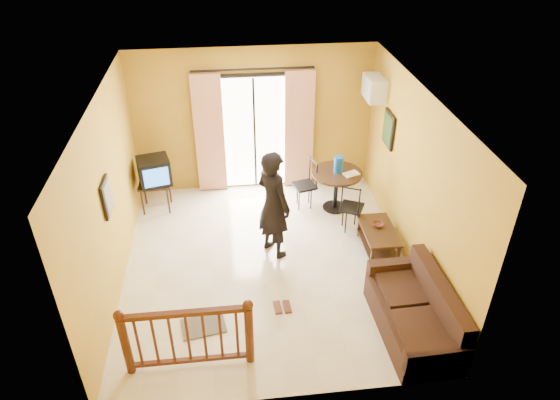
{
  "coord_description": "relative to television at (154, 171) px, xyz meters",
  "views": [
    {
      "loc": [
        -0.52,
        -6.22,
        5.21
      ],
      "look_at": [
        0.23,
        0.2,
        1.07
      ],
      "focal_mm": 32.0,
      "sensor_mm": 36.0,
      "label": 1
    }
  ],
  "objects": [
    {
      "name": "dining_table",
      "position": [
        3.28,
        -0.36,
        -0.2
      ],
      "size": [
        0.92,
        0.92,
        0.77
      ],
      "color": "black",
      "rests_on": "ground"
    },
    {
      "name": "picture_left",
      "position": [
        -0.35,
        -2.03,
        0.75
      ],
      "size": [
        0.05,
        0.42,
        0.52
      ],
      "color": "black",
      "rests_on": "room_shell"
    },
    {
      "name": "balcony_door",
      "position": [
        1.87,
        0.6,
        0.38
      ],
      "size": [
        2.25,
        0.14,
        2.46
      ],
      "color": "black",
      "rests_on": "ground"
    },
    {
      "name": "air_conditioner",
      "position": [
        3.96,
        0.12,
        1.35
      ],
      "size": [
        0.31,
        0.6,
        0.4
      ],
      "color": "white",
      "rests_on": "room_shell"
    },
    {
      "name": "water_jug",
      "position": [
        3.3,
        -0.35,
        0.12
      ],
      "size": [
        0.17,
        0.17,
        0.31
      ],
      "primitive_type": "cylinder",
      "color": "#114CA8",
      "rests_on": "dining_table"
    },
    {
      "name": "sofa",
      "position": [
        3.72,
        -3.51,
        -0.49
      ],
      "size": [
        0.88,
        1.8,
        0.85
      ],
      "rotation": [
        0.0,
        0.0,
        0.03
      ],
      "color": "#311A13",
      "rests_on": "ground"
    },
    {
      "name": "serving_tray",
      "position": [
        3.52,
        -0.46,
        -0.03
      ],
      "size": [
        0.33,
        0.27,
        0.02
      ],
      "primitive_type": "cube",
      "rotation": [
        0.0,
        0.0,
        0.36
      ],
      "color": "white",
      "rests_on": "dining_table"
    },
    {
      "name": "bowl",
      "position": [
        3.72,
        -1.6,
        -0.36
      ],
      "size": [
        0.19,
        0.19,
        0.06
      ],
      "primitive_type": "imported",
      "rotation": [
        0.0,
        0.0,
        -0.05
      ],
      "color": "#54271C",
      "rests_on": "coffee_table"
    },
    {
      "name": "room_shell",
      "position": [
        1.87,
        -1.83,
        0.9
      ],
      "size": [
        5.0,
        5.0,
        5.0
      ],
      "color": "white",
      "rests_on": "ground"
    },
    {
      "name": "television",
      "position": [
        0.0,
        0.0,
        0.0
      ],
      "size": [
        0.65,
        0.61,
        0.49
      ],
      "rotation": [
        0.0,
        0.0,
        0.25
      ],
      "color": "black",
      "rests_on": "tv_table"
    },
    {
      "name": "doormat",
      "position": [
        0.86,
        -3.08,
        -0.79
      ],
      "size": [
        0.66,
        0.5,
        0.02
      ],
      "primitive_type": "cube",
      "rotation": [
        0.0,
        0.0,
        0.17
      ],
      "color": "#574F45",
      "rests_on": "ground"
    },
    {
      "name": "standing_person",
      "position": [
        2.0,
        -1.53,
        0.12
      ],
      "size": [
        0.75,
        0.81,
        1.85
      ],
      "primitive_type": "imported",
      "rotation": [
        0.0,
        0.0,
        2.19
      ],
      "color": "black",
      "rests_on": "ground"
    },
    {
      "name": "sandals",
      "position": [
        1.99,
        -2.86,
        -0.79
      ],
      "size": [
        0.25,
        0.25,
        0.03
      ],
      "color": "#54271C",
      "rests_on": "ground"
    },
    {
      "name": "stair_balustrade",
      "position": [
        0.72,
        -3.73,
        -0.24
      ],
      "size": [
        1.63,
        0.13,
        1.04
      ],
      "color": "#471E0F",
      "rests_on": "ground"
    },
    {
      "name": "tv_table",
      "position": [
        -0.03,
        0.0,
        -0.32
      ],
      "size": [
        0.56,
        0.46,
        0.56
      ],
      "color": "black",
      "rests_on": "ground"
    },
    {
      "name": "botanical_print",
      "position": [
        4.09,
        -0.53,
        0.85
      ],
      "size": [
        0.05,
        0.5,
        0.6
      ],
      "color": "black",
      "rests_on": "room_shell"
    },
    {
      "name": "ground",
      "position": [
        1.87,
        -1.83,
        -0.8
      ],
      "size": [
        5.0,
        5.0,
        0.0
      ],
      "primitive_type": "plane",
      "color": "beige",
      "rests_on": "ground"
    },
    {
      "name": "dining_chairs",
      "position": [
        3.06,
        -0.64,
        -0.8
      ],
      "size": [
        1.21,
        1.33,
        0.95
      ],
      "color": "black",
      "rests_on": "ground"
    },
    {
      "name": "coffee_table",
      "position": [
        3.72,
        -1.7,
        -0.52
      ],
      "size": [
        0.52,
        0.94,
        0.42
      ],
      "color": "black",
      "rests_on": "ground"
    }
  ]
}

